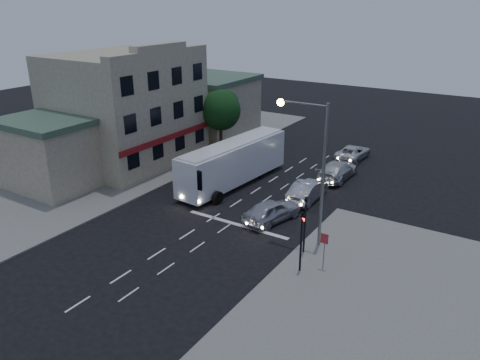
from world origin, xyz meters
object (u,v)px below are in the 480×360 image
Objects in this scene: car_sedan_c at (353,152)px; street_tree at (221,108)px; car_suv at (272,211)px; traffic_signal_main at (305,218)px; traffic_signal_side at (302,234)px; streetlight at (314,158)px; regulatory_sign at (324,245)px; tour_bus at (234,161)px; car_sedan_b at (337,170)px; car_sedan_a at (308,190)px.

car_sedan_c is 13.64m from street_tree.
car_suv is 0.95× the size of car_sedan_c.
traffic_signal_side is at bearing -70.51° from traffic_signal_main.
streetlight is 1.45× the size of street_tree.
car_sedan_c is 2.21× the size of regulatory_sign.
car_sedan_c is 0.79× the size of street_tree.
traffic_signal_side is at bearing -37.24° from tour_bus.
car_sedan_b is 1.30× the size of traffic_signal_main.
car_sedan_b is at bearing 103.65° from traffic_signal_side.
traffic_signal_side is 1.61m from regulatory_sign.
traffic_signal_side is (10.66, -9.55, 0.45)m from tour_bus.
tour_bus is 9.10m from car_sedan_b.
streetlight is (2.76, -11.91, 4.96)m from car_sedan_b.
street_tree is at bearing -28.77° from car_sedan_a.
tour_bus reaches higher than car_sedan_c.
regulatory_sign reaches higher than car_sedan_a.
car_suv is at bearing -32.00° from tour_bus.
car_suv is at bearing 141.78° from traffic_signal_main.
street_tree is at bearing 137.97° from traffic_signal_main.
traffic_signal_side is (3.72, -15.31, 1.65)m from car_sedan_b.
traffic_signal_main reaches higher than car_sedan_b.
car_sedan_b is 1.09× the size of car_sedan_c.
car_sedan_c is at bearing 104.93° from regulatory_sign.
car_suv is 6.95m from traffic_signal_side.
regulatory_sign is at bearing -41.08° from street_tree.
traffic_signal_main is at bearing 149.16° from regulatory_sign.
streetlight is at bearing 128.75° from regulatory_sign.
street_tree reaches higher than car_sedan_a.
car_sedan_b is 2.42× the size of regulatory_sign.
car_sedan_b is (0.25, 5.59, -0.02)m from car_sedan_a.
traffic_signal_main is 1.86× the size of regulatory_sign.
car_sedan_b is 13.20m from streetlight.
traffic_signal_side is 4.84m from streetlight.
car_sedan_a is 5.59m from car_sedan_b.
traffic_signal_main reaches higher than tour_bus.
traffic_signal_main is (3.84, -3.02, 1.63)m from car_suv.
street_tree is (-12.54, 6.49, 3.71)m from car_sedan_a.
car_sedan_c is 20.98m from regulatory_sign.
regulatory_sign is 23.40m from street_tree.
car_sedan_a is 8.57m from traffic_signal_main.
car_sedan_b is 0.59× the size of streetlight.
car_sedan_a is 0.98× the size of car_sedan_c.
streetlight reaches higher than car_sedan_c.
traffic_signal_main reaches higher than car_sedan_c.
street_tree reaches higher than traffic_signal_main.
traffic_signal_side is at bearing -74.30° from streetlight.
car_sedan_a is (6.69, 0.18, -1.18)m from tour_bus.
street_tree is (-12.11, -4.99, 3.82)m from car_sedan_c.
car_sedan_a is 1.17× the size of traffic_signal_main.
car_sedan_b is at bearing 108.20° from regulatory_sign.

